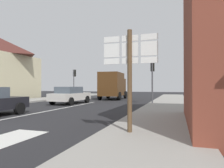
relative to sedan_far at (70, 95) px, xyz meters
name	(u,v)px	position (x,y,z in m)	size (l,w,h in m)	color
ground_plane	(84,104)	(1.31, 0.10, -0.76)	(80.00, 80.00, 0.00)	#232326
sidewalk_right	(166,108)	(8.10, -1.90, -0.69)	(3.11, 44.00, 0.14)	gray
sidewalk_left	(2,103)	(-5.48, -1.90, -0.69)	(3.11, 44.00, 0.14)	gray
lane_centre_stripe	(58,109)	(1.31, -3.90, -0.75)	(0.16, 12.00, 0.01)	silver
lane_turn_arrow	(8,139)	(4.19, -10.90, -0.75)	(1.20, 2.20, 0.01)	silver
sedan_far	(70,95)	(0.00, 0.00, 0.00)	(2.14, 4.29, 1.47)	beige
delivery_truck	(113,85)	(1.68, 6.82, 0.89)	(2.72, 5.11, 3.05)	#4C2D14
route_sign_post	(130,70)	(7.45, -9.57, 1.24)	(1.66, 0.14, 3.20)	brown
traffic_light_far_left	(74,77)	(-4.22, 8.49, 1.99)	(0.30, 0.49, 3.71)	#47474C
traffic_light_near_right	(152,72)	(6.84, 1.50, 1.94)	(0.30, 0.49, 3.65)	#47474C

